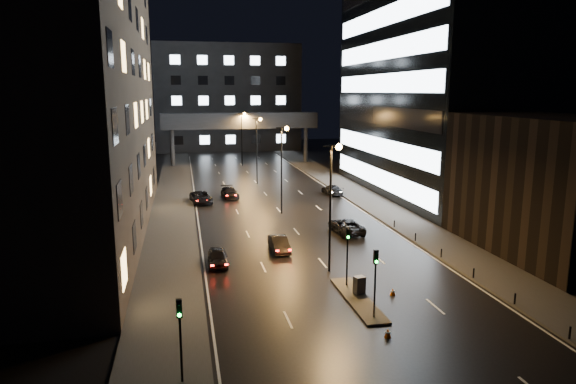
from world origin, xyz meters
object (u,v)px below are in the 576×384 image
car_away_c (201,197)px  car_away_b (279,244)px  car_toward_a (346,226)px  car_toward_b (332,190)px  car_away_d (230,193)px  car_away_a (218,257)px  utility_cabinet (359,285)px

car_away_c → car_away_b: bearing=-82.1°
car_toward_a → car_toward_b: size_ratio=1.16×
car_away_c → car_toward_b: size_ratio=1.13×
car_away_c → car_away_d: size_ratio=1.10×
car_away_c → car_toward_a: car_toward_a is taller
car_away_c → car_away_d: (3.91, 2.65, -0.04)m
car_toward_b → car_away_a: bearing=51.4°
car_away_b → utility_cabinet: (3.64, -11.02, 0.08)m
car_toward_a → car_away_c: bearing=-55.1°
car_away_b → car_away_c: car_away_c is taller
car_toward_b → utility_cabinet: bearing=71.6°
car_away_c → car_toward_b: (18.00, 1.93, -0.05)m
car_away_d → utility_cabinet: (5.79, -35.55, 0.08)m
car_away_b → car_toward_a: bearing=30.3°
car_toward_b → utility_cabinet: size_ratio=3.79×
car_away_a → car_away_b: (5.65, 2.67, -0.00)m
utility_cabinet → car_away_c: bearing=91.8°
car_away_a → car_toward_b: bearing=58.1°
car_toward_a → utility_cabinet: 16.13m
car_away_b → car_away_d: size_ratio=0.87×
car_toward_b → utility_cabinet: (-8.30, -34.83, 0.09)m
car_away_d → utility_cabinet: 36.02m
car_away_a → car_away_b: bearing=27.0°
car_away_b → car_away_c: (-6.06, 21.88, 0.04)m
car_away_a → car_away_c: car_away_c is taller
car_away_c → car_away_a: bearing=-96.6°
car_away_b → car_away_a: bearing=-155.0°
car_away_a → car_away_d: bearing=84.4°
utility_cabinet → car_toward_a: bearing=60.7°
car_away_a → car_away_d: size_ratio=0.85×
car_away_c → car_toward_a: (13.79, -17.30, 0.02)m
car_away_d → car_toward_a: 22.26m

